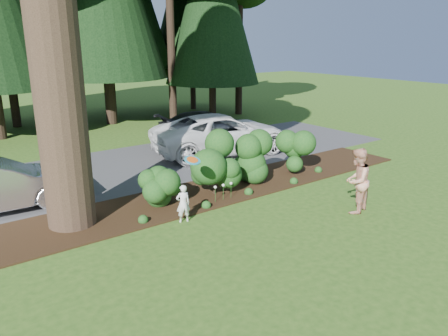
# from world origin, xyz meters

# --- Properties ---
(ground) EXTENTS (80.00, 80.00, 0.00)m
(ground) POSITION_xyz_m (0.00, 0.00, 0.00)
(ground) COLOR #284C15
(ground) RESTS_ON ground
(mulch_bed) EXTENTS (16.00, 2.50, 0.05)m
(mulch_bed) POSITION_xyz_m (0.00, 3.25, 0.03)
(mulch_bed) COLOR black
(mulch_bed) RESTS_ON ground
(driveway) EXTENTS (22.00, 6.00, 0.03)m
(driveway) POSITION_xyz_m (0.00, 7.50, 0.01)
(driveway) COLOR #38383A
(driveway) RESTS_ON ground
(shrub_row) EXTENTS (6.53, 1.60, 1.61)m
(shrub_row) POSITION_xyz_m (0.77, 3.14, 0.81)
(shrub_row) COLOR #154516
(shrub_row) RESTS_ON ground
(lily_cluster) EXTENTS (0.69, 0.09, 0.57)m
(lily_cluster) POSITION_xyz_m (-0.30, 2.40, 0.50)
(lily_cluster) COLOR #154516
(lily_cluster) RESTS_ON ground
(car_white_suv) EXTENTS (6.47, 3.87, 1.68)m
(car_white_suv) POSITION_xyz_m (3.11, 7.05, 0.87)
(car_white_suv) COLOR white
(car_white_suv) RESTS_ON driveway
(car_dark_suv) EXTENTS (5.00, 2.57, 1.39)m
(car_dark_suv) POSITION_xyz_m (3.97, 9.51, 0.72)
(car_dark_suv) COLOR black
(car_dark_suv) RESTS_ON driveway
(child) EXTENTS (0.44, 0.34, 1.06)m
(child) POSITION_xyz_m (-2.10, 1.80, 0.53)
(child) COLOR silver
(child) RESTS_ON ground
(adult) EXTENTS (1.08, 0.95, 1.89)m
(adult) POSITION_xyz_m (2.24, -0.54, 0.94)
(adult) COLOR #CC481B
(adult) RESTS_ON ground
(frisbee) EXTENTS (0.45, 0.43, 0.19)m
(frisbee) POSITION_xyz_m (-1.79, 1.77, 1.71)
(frisbee) COLOR teal
(frisbee) RESTS_ON ground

